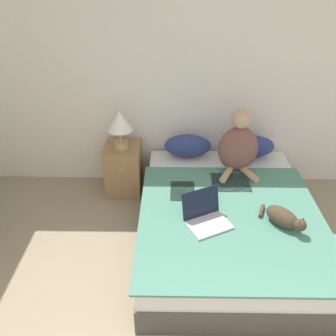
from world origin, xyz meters
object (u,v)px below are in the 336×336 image
person_sitting (238,146)px  table_lamp (120,123)px  pillow_far (251,146)px  cat_tabby (284,218)px  nightstand (124,169)px  laptop_open (206,217)px  bed (226,222)px  pillow_near (188,146)px

person_sitting → table_lamp: 1.28m
pillow_far → person_sitting: person_sitting is taller
cat_tabby → nightstand: bearing=-167.0°
pillow_far → cat_tabby: 1.22m
laptop_open → nightstand: laptop_open is taller
cat_tabby → nightstand: size_ratio=0.72×
person_sitting → laptop_open: (-0.39, -0.89, -0.23)m
person_sitting → laptop_open: 1.00m
table_lamp → bed: bearing=-36.2°
person_sitting → nightstand: person_sitting is taller
pillow_far → table_lamp: bearing=-175.7°
pillow_far → nightstand: bearing=-177.5°
pillow_near → table_lamp: bearing=-171.5°
cat_tabby → laptop_open: 0.66m
bed → pillow_near: (-0.36, 0.91, 0.35)m
person_sitting → nightstand: size_ratio=1.17×
pillow_far → laptop_open: 1.33m
table_lamp → laptop_open: bearing=-51.4°
bed → pillow_near: pillow_near is taller
nightstand → person_sitting: bearing=-10.9°
pillow_near → laptop_open: size_ratio=1.16×
laptop_open → nightstand: (-0.86, 1.13, -0.20)m
pillow_near → cat_tabby: pillow_near is taller
pillow_near → pillow_far: bearing=0.0°
table_lamp → pillow_far: bearing=4.3°
person_sitting → cat_tabby: 0.98m
bed → pillow_near: bearing=111.4°
pillow_near → table_lamp: (-0.74, -0.11, 0.32)m
pillow_far → cat_tabby: size_ratio=1.24×
cat_tabby → pillow_far: bearing=143.4°
pillow_near → person_sitting: bearing=-30.6°
pillow_near → table_lamp: table_lamp is taller
bed → table_lamp: bearing=143.8°
bed → laptop_open: laptop_open is taller
pillow_near → laptop_open: laptop_open is taller
bed → person_sitting: (0.16, 0.61, 0.51)m
pillow_near → person_sitting: size_ratio=0.77×
bed → table_lamp: size_ratio=4.88×
cat_tabby → nightstand: cat_tabby is taller
pillow_far → laptop_open: (-0.59, -1.19, -0.07)m
cat_tabby → bed: bearing=-165.7°
cat_tabby → table_lamp: (-1.52, 1.11, 0.37)m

